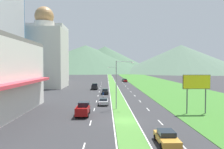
# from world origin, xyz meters

# --- Properties ---
(ground_plane) EXTENTS (600.00, 600.00, 0.00)m
(ground_plane) POSITION_xyz_m (0.00, 0.00, 0.00)
(ground_plane) COLOR #2D2D30
(grass_median) EXTENTS (3.20, 240.00, 0.06)m
(grass_median) POSITION_xyz_m (0.00, 60.00, 0.03)
(grass_median) COLOR #477F33
(grass_median) RESTS_ON ground_plane
(grass_verge_right) EXTENTS (24.00, 240.00, 0.06)m
(grass_verge_right) POSITION_xyz_m (20.60, 60.00, 0.03)
(grass_verge_right) COLOR #387028
(grass_verge_right) RESTS_ON ground_plane
(lane_dash_left_1) EXTENTS (0.16, 2.80, 0.01)m
(lane_dash_left_1) POSITION_xyz_m (-5.10, -10.53, 0.01)
(lane_dash_left_1) COLOR silver
(lane_dash_left_1) RESTS_ON ground_plane
(lane_dash_left_2) EXTENTS (0.16, 2.80, 0.01)m
(lane_dash_left_2) POSITION_xyz_m (-5.10, -1.06, 0.01)
(lane_dash_left_2) COLOR silver
(lane_dash_left_2) RESTS_ON ground_plane
(lane_dash_left_3) EXTENTS (0.16, 2.80, 0.01)m
(lane_dash_left_3) POSITION_xyz_m (-5.10, 8.42, 0.01)
(lane_dash_left_3) COLOR silver
(lane_dash_left_3) RESTS_ON ground_plane
(lane_dash_left_4) EXTENTS (0.16, 2.80, 0.01)m
(lane_dash_left_4) POSITION_xyz_m (-5.10, 17.89, 0.01)
(lane_dash_left_4) COLOR silver
(lane_dash_left_4) RESTS_ON ground_plane
(lane_dash_left_5) EXTENTS (0.16, 2.80, 0.01)m
(lane_dash_left_5) POSITION_xyz_m (-5.10, 27.36, 0.01)
(lane_dash_left_5) COLOR silver
(lane_dash_left_5) RESTS_ON ground_plane
(lane_dash_left_6) EXTENTS (0.16, 2.80, 0.01)m
(lane_dash_left_6) POSITION_xyz_m (-5.10, 36.83, 0.01)
(lane_dash_left_6) COLOR silver
(lane_dash_left_6) RESTS_ON ground_plane
(lane_dash_left_7) EXTENTS (0.16, 2.80, 0.01)m
(lane_dash_left_7) POSITION_xyz_m (-5.10, 46.30, 0.01)
(lane_dash_left_7) COLOR silver
(lane_dash_left_7) RESTS_ON ground_plane
(lane_dash_left_8) EXTENTS (0.16, 2.80, 0.01)m
(lane_dash_left_8) POSITION_xyz_m (-5.10, 55.78, 0.01)
(lane_dash_left_8) COLOR silver
(lane_dash_left_8) RESTS_ON ground_plane
(lane_dash_left_9) EXTENTS (0.16, 2.80, 0.01)m
(lane_dash_left_9) POSITION_xyz_m (-5.10, 65.25, 0.01)
(lane_dash_left_9) COLOR silver
(lane_dash_left_9) RESTS_ON ground_plane
(lane_dash_left_10) EXTENTS (0.16, 2.80, 0.01)m
(lane_dash_left_10) POSITION_xyz_m (-5.10, 74.72, 0.01)
(lane_dash_left_10) COLOR silver
(lane_dash_left_10) RESTS_ON ground_plane
(lane_dash_right_1) EXTENTS (0.16, 2.80, 0.01)m
(lane_dash_right_1) POSITION_xyz_m (5.10, -10.53, 0.01)
(lane_dash_right_1) COLOR silver
(lane_dash_right_1) RESTS_ON ground_plane
(lane_dash_right_2) EXTENTS (0.16, 2.80, 0.01)m
(lane_dash_right_2) POSITION_xyz_m (5.10, -1.06, 0.01)
(lane_dash_right_2) COLOR silver
(lane_dash_right_2) RESTS_ON ground_plane
(lane_dash_right_3) EXTENTS (0.16, 2.80, 0.01)m
(lane_dash_right_3) POSITION_xyz_m (5.10, 8.42, 0.01)
(lane_dash_right_3) COLOR silver
(lane_dash_right_3) RESTS_ON ground_plane
(lane_dash_right_4) EXTENTS (0.16, 2.80, 0.01)m
(lane_dash_right_4) POSITION_xyz_m (5.10, 17.89, 0.01)
(lane_dash_right_4) COLOR silver
(lane_dash_right_4) RESTS_ON ground_plane
(lane_dash_right_5) EXTENTS (0.16, 2.80, 0.01)m
(lane_dash_right_5) POSITION_xyz_m (5.10, 27.36, 0.01)
(lane_dash_right_5) COLOR silver
(lane_dash_right_5) RESTS_ON ground_plane
(lane_dash_right_6) EXTENTS (0.16, 2.80, 0.01)m
(lane_dash_right_6) POSITION_xyz_m (5.10, 36.83, 0.01)
(lane_dash_right_6) COLOR silver
(lane_dash_right_6) RESTS_ON ground_plane
(lane_dash_right_7) EXTENTS (0.16, 2.80, 0.01)m
(lane_dash_right_7) POSITION_xyz_m (5.10, 46.30, 0.01)
(lane_dash_right_7) COLOR silver
(lane_dash_right_7) RESTS_ON ground_plane
(lane_dash_right_8) EXTENTS (0.16, 2.80, 0.01)m
(lane_dash_right_8) POSITION_xyz_m (5.10, 55.78, 0.01)
(lane_dash_right_8) COLOR silver
(lane_dash_right_8) RESTS_ON ground_plane
(lane_dash_right_9) EXTENTS (0.16, 2.80, 0.01)m
(lane_dash_right_9) POSITION_xyz_m (5.10, 65.25, 0.01)
(lane_dash_right_9) COLOR silver
(lane_dash_right_9) RESTS_ON ground_plane
(lane_dash_right_10) EXTENTS (0.16, 2.80, 0.01)m
(lane_dash_right_10) POSITION_xyz_m (5.10, 74.72, 0.01)
(lane_dash_right_10) COLOR silver
(lane_dash_right_10) RESTS_ON ground_plane
(edge_line_median_left) EXTENTS (0.16, 240.00, 0.01)m
(edge_line_median_left) POSITION_xyz_m (-1.75, 60.00, 0.01)
(edge_line_median_left) COLOR silver
(edge_line_median_left) RESTS_ON ground_plane
(edge_line_median_right) EXTENTS (0.16, 240.00, 0.01)m
(edge_line_median_right) POSITION_xyz_m (1.75, 60.00, 0.01)
(edge_line_median_right) COLOR silver
(edge_line_median_right) RESTS_ON ground_plane
(domed_building) EXTENTS (15.38, 15.38, 30.89)m
(domed_building) POSITION_xyz_m (-26.52, 51.73, 12.52)
(domed_building) COLOR beige
(domed_building) RESTS_ON ground_plane
(midrise_colored) EXTENTS (17.55, 17.55, 28.63)m
(midrise_colored) POSITION_xyz_m (-32.54, 79.97, 14.31)
(midrise_colored) COLOR silver
(midrise_colored) RESTS_ON ground_plane
(hill_far_left) EXTENTS (194.07, 194.07, 37.02)m
(hill_far_left) POSITION_xyz_m (-31.66, 267.48, 18.51)
(hill_far_left) COLOR #47664C
(hill_far_left) RESTS_ON ground_plane
(hill_far_center) EXTENTS (143.39, 143.39, 35.70)m
(hill_far_center) POSITION_xyz_m (-4.83, 269.64, 17.85)
(hill_far_center) COLOR #47664C
(hill_far_center) RESTS_ON ground_plane
(hill_far_right) EXTENTS (151.64, 151.64, 33.30)m
(hill_far_right) POSITION_xyz_m (86.09, 222.61, 16.65)
(hill_far_right) COLOR #516B56
(hill_far_right) RESTS_ON ground_plane
(street_lamp_near) EXTENTS (3.45, 0.28, 9.22)m
(street_lamp_near) POSITION_xyz_m (-0.52, 8.80, 5.36)
(street_lamp_near) COLOR #99999E
(street_lamp_near) RESTS_ON ground_plane
(street_lamp_mid) EXTENTS (2.82, 0.36, 8.07)m
(street_lamp_mid) POSITION_xyz_m (0.03, 35.72, 4.70)
(street_lamp_mid) COLOR #99999E
(street_lamp_mid) RESTS_ON ground_plane
(billboard_roadside) EXTENTS (4.81, 0.28, 6.76)m
(billboard_roadside) POSITION_xyz_m (12.72, 4.50, 5.13)
(billboard_roadside) COLOR #4C4C51
(billboard_roadside) RESTS_ON ground_plane
(car_0) EXTENTS (1.90, 4.35, 1.53)m
(car_0) POSITION_xyz_m (7.02, 79.03, 0.78)
(car_0) COLOR maroon
(car_0) RESTS_ON ground_plane
(car_1) EXTENTS (1.91, 4.53, 1.59)m
(car_1) POSITION_xyz_m (-3.18, 31.15, 0.80)
(car_1) COLOR black
(car_1) RESTS_ON ground_plane
(car_2) EXTENTS (2.03, 4.31, 1.44)m
(car_2) POSITION_xyz_m (3.53, -9.82, 0.74)
(car_2) COLOR #C6842D
(car_2) RESTS_ON ground_plane
(car_3) EXTENTS (2.04, 4.46, 1.40)m
(car_3) POSITION_xyz_m (-3.41, 13.59, 0.73)
(car_3) COLOR #B2B2B7
(car_3) RESTS_ON ground_plane
(car_4) EXTENTS (2.04, 4.33, 1.49)m
(car_4) POSITION_xyz_m (6.73, 84.21, 0.76)
(car_4) COLOR slate
(car_4) RESTS_ON ground_plane
(pickup_truck_0) EXTENTS (2.18, 5.40, 2.00)m
(pickup_truck_0) POSITION_xyz_m (-6.71, 4.06, 0.98)
(pickup_truck_0) COLOR maroon
(pickup_truck_0) RESTS_ON ground_plane
(pickup_truck_1) EXTENTS (2.18, 5.40, 2.00)m
(pickup_truck_1) POSITION_xyz_m (-6.96, 44.35, 0.98)
(pickup_truck_1) COLOR black
(pickup_truck_1) RESTS_ON ground_plane
(motorcycle_rider) EXTENTS (0.36, 2.00, 1.80)m
(motorcycle_rider) POSITION_xyz_m (-3.62, 22.78, 0.75)
(motorcycle_rider) COLOR black
(motorcycle_rider) RESTS_ON ground_plane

